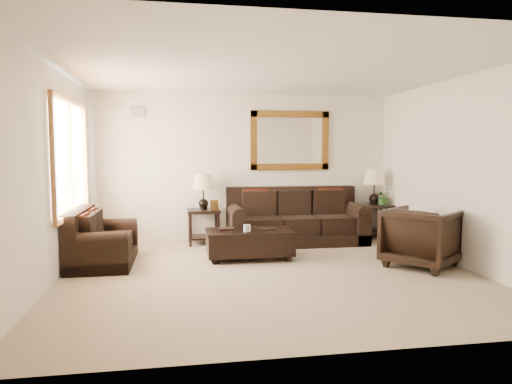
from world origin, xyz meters
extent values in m
cube|color=#9D876C|center=(0.00, 0.00, 0.00)|extent=(5.50, 5.00, 0.01)
cube|color=white|center=(0.00, 0.00, 2.70)|extent=(5.50, 5.00, 0.01)
cube|color=#F1E6CF|center=(0.00, 2.50, 1.35)|extent=(5.50, 0.01, 2.70)
cube|color=#F1E6CF|center=(0.00, -2.50, 1.35)|extent=(5.50, 0.01, 2.70)
cube|color=#F1E6CF|center=(-2.75, 0.00, 1.35)|extent=(0.01, 5.00, 2.70)
cube|color=#F1E6CF|center=(2.75, 0.00, 1.35)|extent=(0.01, 5.00, 2.70)
cube|color=white|center=(-2.73, 0.90, 1.55)|extent=(0.01, 1.80, 1.50)
cube|color=brown|center=(-2.70, 0.90, 2.34)|extent=(0.06, 1.96, 0.08)
cube|color=brown|center=(-2.70, 0.90, 0.76)|extent=(0.06, 1.96, 0.08)
cube|color=brown|center=(-2.70, -0.04, 1.55)|extent=(0.06, 0.08, 1.50)
cube|color=brown|center=(-2.70, 1.84, 1.55)|extent=(0.06, 0.08, 1.50)
cube|color=brown|center=(-2.70, 0.90, 1.55)|extent=(0.05, 0.05, 1.50)
cube|color=#4E2C0F|center=(0.86, 2.46, 1.85)|extent=(1.50, 0.06, 1.10)
cube|color=white|center=(0.86, 2.48, 1.85)|extent=(1.26, 0.01, 0.86)
cube|color=#999999|center=(-1.90, 2.48, 2.35)|extent=(0.25, 0.02, 0.18)
cube|color=black|center=(0.86, 1.96, 0.10)|extent=(2.42, 1.05, 0.20)
cube|color=black|center=(0.86, 2.36, 0.74)|extent=(2.42, 0.24, 0.50)
cube|color=black|center=(0.22, 1.93, 0.35)|extent=(0.62, 0.86, 0.30)
cube|color=black|center=(0.86, 1.93, 0.35)|extent=(0.62, 0.86, 0.30)
cube|color=black|center=(1.51, 1.93, 0.35)|extent=(0.62, 0.86, 0.30)
cube|color=black|center=(-0.23, 1.96, 0.29)|extent=(0.24, 1.05, 0.58)
cylinder|color=black|center=(-0.23, 1.96, 0.58)|extent=(0.24, 1.03, 0.24)
cube|color=black|center=(1.95, 1.96, 0.29)|extent=(0.24, 1.05, 0.58)
cylinder|color=black|center=(1.95, 1.96, 0.58)|extent=(0.24, 1.03, 0.24)
cube|color=#5B1D0C|center=(0.16, 2.15, 0.74)|extent=(0.46, 0.20, 0.48)
cube|color=#5B1D0C|center=(1.57, 2.15, 0.74)|extent=(0.46, 0.20, 0.48)
cube|color=black|center=(-2.30, 0.93, 0.08)|extent=(0.85, 1.44, 0.16)
cube|color=black|center=(-2.63, 0.93, 0.61)|extent=(0.20, 1.44, 0.40)
cube|color=black|center=(-2.28, 0.67, 0.28)|extent=(0.70, 0.50, 0.24)
cube|color=black|center=(-2.28, 1.19, 0.28)|extent=(0.70, 0.50, 0.24)
cube|color=black|center=(-2.30, 0.31, 0.24)|extent=(0.85, 0.20, 0.48)
cylinder|color=black|center=(-2.30, 0.31, 0.48)|extent=(0.84, 0.20, 0.20)
cube|color=black|center=(-2.30, 1.55, 0.24)|extent=(0.85, 0.20, 0.48)
cylinder|color=black|center=(-2.30, 1.55, 0.48)|extent=(0.84, 0.20, 0.20)
cube|color=#5B1D0C|center=(-2.46, 0.63, 0.60)|extent=(0.17, 0.38, 0.39)
cube|color=#5B1D0C|center=(-2.46, 1.24, 0.60)|extent=(0.17, 0.38, 0.39)
cube|color=black|center=(-0.78, 2.18, 0.59)|extent=(0.57, 0.57, 0.05)
cube|color=black|center=(-0.78, 2.18, 0.12)|extent=(0.48, 0.48, 0.03)
cylinder|color=black|center=(-1.02, 1.93, 0.28)|extent=(0.05, 0.05, 0.57)
cylinder|color=black|center=(-0.54, 1.93, 0.28)|extent=(0.05, 0.05, 0.57)
cylinder|color=black|center=(-1.02, 2.42, 0.28)|extent=(0.05, 0.05, 0.57)
cylinder|color=black|center=(-0.54, 2.42, 0.28)|extent=(0.05, 0.05, 0.57)
sphere|color=black|center=(-0.78, 2.18, 0.72)|extent=(0.18, 0.18, 0.18)
cylinder|color=black|center=(-0.78, 2.18, 0.91)|extent=(0.02, 0.02, 0.37)
cone|color=beige|center=(-0.78, 2.18, 1.11)|extent=(0.39, 0.39, 0.27)
cube|color=#4E2C0F|center=(-0.59, 2.07, 0.71)|extent=(0.16, 0.10, 0.18)
cube|color=black|center=(2.43, 2.16, 0.63)|extent=(0.60, 0.60, 0.05)
cube|color=black|center=(2.43, 2.16, 0.13)|extent=(0.51, 0.51, 0.03)
cylinder|color=black|center=(2.17, 1.90, 0.30)|extent=(0.05, 0.05, 0.60)
cylinder|color=black|center=(2.68, 1.90, 0.30)|extent=(0.05, 0.05, 0.60)
cylinder|color=black|center=(2.17, 2.42, 0.30)|extent=(0.05, 0.05, 0.60)
cylinder|color=black|center=(2.68, 2.42, 0.30)|extent=(0.05, 0.05, 0.60)
sphere|color=black|center=(2.43, 2.16, 0.76)|extent=(0.19, 0.19, 0.19)
cylinder|color=black|center=(2.43, 2.16, 0.96)|extent=(0.03, 0.03, 0.39)
cone|color=beige|center=(2.43, 2.16, 1.18)|extent=(0.41, 0.41, 0.28)
sphere|color=black|center=(-0.70, 0.64, 0.05)|extent=(0.12, 0.12, 0.12)
sphere|color=black|center=(0.40, 0.64, 0.05)|extent=(0.12, 0.12, 0.12)
sphere|color=black|center=(-0.70, 1.14, 0.05)|extent=(0.12, 0.12, 0.12)
sphere|color=black|center=(0.40, 1.14, 0.05)|extent=(0.12, 0.12, 0.12)
cube|color=black|center=(-0.15, 0.89, 0.27)|extent=(1.30, 0.70, 0.36)
cube|color=black|center=(-0.15, 0.89, 0.43)|extent=(1.32, 0.72, 0.04)
cube|color=black|center=(-0.50, 0.94, 0.46)|extent=(0.22, 0.15, 0.03)
cube|color=black|center=(0.15, 0.84, 0.46)|extent=(0.20, 0.14, 0.02)
cube|color=white|center=(-0.20, 0.79, 0.50)|extent=(0.10, 0.08, 0.10)
imported|color=black|center=(2.20, 0.02, 0.46)|extent=(1.22, 1.23, 0.93)
imported|color=#26531C|center=(2.56, 2.05, 0.77)|extent=(0.33, 0.36, 0.24)
camera|label=1|loc=(-1.18, -5.91, 1.63)|focal=32.00mm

